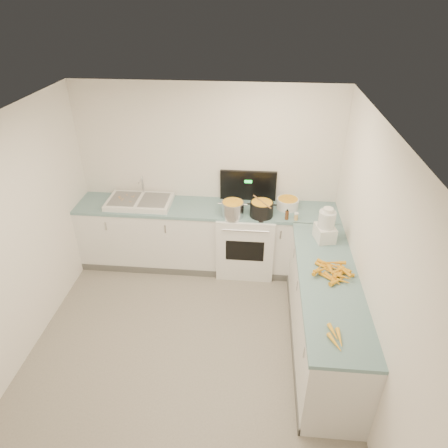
# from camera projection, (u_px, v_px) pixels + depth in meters

# --- Properties ---
(floor) EXTENTS (3.50, 4.00, 0.00)m
(floor) POSITION_uv_depth(u_px,v_px,m) (188.00, 356.00, 4.37)
(floor) COLOR gray
(floor) RESTS_ON ground
(ceiling) EXTENTS (3.50, 4.00, 0.00)m
(ceiling) POSITION_uv_depth(u_px,v_px,m) (172.00, 135.00, 3.08)
(ceiling) COLOR white
(ceiling) RESTS_ON ground
(wall_back) EXTENTS (3.50, 0.00, 2.50)m
(wall_back) POSITION_uv_depth(u_px,v_px,m) (208.00, 176.00, 5.43)
(wall_back) COLOR white
(wall_back) RESTS_ON ground
(wall_left) EXTENTS (0.00, 4.00, 2.50)m
(wall_left) POSITION_uv_depth(u_px,v_px,m) (3.00, 255.00, 3.86)
(wall_left) COLOR white
(wall_left) RESTS_ON ground
(wall_right) EXTENTS (0.00, 4.00, 2.50)m
(wall_right) POSITION_uv_depth(u_px,v_px,m) (373.00, 275.00, 3.59)
(wall_right) COLOR white
(wall_right) RESTS_ON ground
(counter_back) EXTENTS (3.50, 0.62, 0.94)m
(counter_back) POSITION_uv_depth(u_px,v_px,m) (207.00, 236.00, 5.58)
(counter_back) COLOR white
(counter_back) RESTS_ON ground
(counter_right) EXTENTS (0.62, 2.20, 0.94)m
(counter_right) POSITION_uv_depth(u_px,v_px,m) (324.00, 314.00, 4.27)
(counter_right) COLOR white
(counter_right) RESTS_ON ground
(stove) EXTENTS (0.76, 0.65, 1.36)m
(stove) POSITION_uv_depth(u_px,v_px,m) (246.00, 239.00, 5.52)
(stove) COLOR white
(stove) RESTS_ON ground
(sink) EXTENTS (0.86, 0.52, 0.31)m
(sink) POSITION_uv_depth(u_px,v_px,m) (140.00, 202.00, 5.39)
(sink) COLOR white
(sink) RESTS_ON counter_back
(steel_pot) EXTENTS (0.35, 0.35, 0.21)m
(steel_pot) POSITION_uv_depth(u_px,v_px,m) (233.00, 209.00, 5.10)
(steel_pot) COLOR silver
(steel_pot) RESTS_ON stove
(black_pot) EXTENTS (0.39, 0.39, 0.21)m
(black_pot) POSITION_uv_depth(u_px,v_px,m) (262.00, 210.00, 5.09)
(black_pot) COLOR black
(black_pot) RESTS_ON stove
(wooden_spoon) EXTENTS (0.23, 0.34, 0.02)m
(wooden_spoon) POSITION_uv_depth(u_px,v_px,m) (262.00, 202.00, 5.03)
(wooden_spoon) COLOR #AD7A47
(wooden_spoon) RESTS_ON black_pot
(mixing_bowl) EXTENTS (0.34, 0.34, 0.13)m
(mixing_bowl) POSITION_uv_depth(u_px,v_px,m) (288.00, 203.00, 5.28)
(mixing_bowl) COLOR white
(mixing_bowl) RESTS_ON counter_back
(extract_bottle) EXTENTS (0.05, 0.05, 0.12)m
(extract_bottle) POSITION_uv_depth(u_px,v_px,m) (287.00, 215.00, 5.03)
(extract_bottle) COLOR #593319
(extract_bottle) RESTS_ON counter_back
(spice_jar) EXTENTS (0.05, 0.05, 0.08)m
(spice_jar) POSITION_uv_depth(u_px,v_px,m) (296.00, 217.00, 5.02)
(spice_jar) COLOR #E5B266
(spice_jar) RESTS_ON counter_back
(food_processor) EXTENTS (0.25, 0.29, 0.42)m
(food_processor) POSITION_uv_depth(u_px,v_px,m) (326.00, 226.00, 4.56)
(food_processor) COLOR white
(food_processor) RESTS_ON counter_right
(carrot_pile) EXTENTS (0.45, 0.44, 0.08)m
(carrot_pile) POSITION_uv_depth(u_px,v_px,m) (334.00, 272.00, 4.08)
(carrot_pile) COLOR #F1A41D
(carrot_pile) RESTS_ON counter_right
(peeled_carrots) EXTENTS (0.13, 0.31, 0.04)m
(peeled_carrots) POSITION_uv_depth(u_px,v_px,m) (336.00, 337.00, 3.34)
(peeled_carrots) COLOR yellow
(peeled_carrots) RESTS_ON counter_right
(peelings) EXTENTS (0.25, 0.23, 0.01)m
(peelings) POSITION_uv_depth(u_px,v_px,m) (124.00, 197.00, 5.40)
(peelings) COLOR tan
(peelings) RESTS_ON sink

